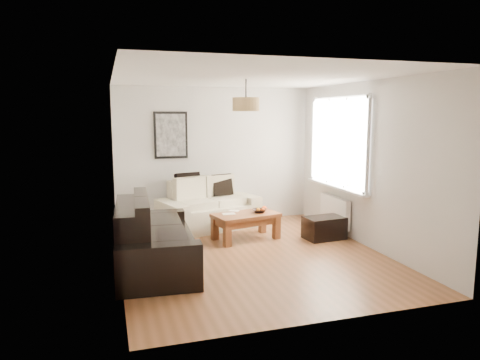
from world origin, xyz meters
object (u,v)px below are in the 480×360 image
object	(u,v)px
loveseat_cream	(209,204)
sofa_leather	(155,235)
ottoman	(324,228)
coffee_table	(246,226)

from	to	relation	value
loveseat_cream	sofa_leather	xyz separation A→B (m)	(-1.19, -1.87, 0.01)
loveseat_cream	ottoman	xyz separation A→B (m)	(1.69, -1.30, -0.25)
coffee_table	ottoman	size ratio (longest dim) A/B	1.64
loveseat_cream	sofa_leather	bearing A→B (deg)	-139.46
sofa_leather	ottoman	world-z (taller)	sofa_leather
sofa_leather	ottoman	bearing A→B (deg)	-75.57
loveseat_cream	coffee_table	xyz separation A→B (m)	(0.41, -0.94, -0.22)
loveseat_cream	ottoman	size ratio (longest dim) A/B	2.68
sofa_leather	coffee_table	bearing A→B (deg)	-56.59
loveseat_cream	coffee_table	world-z (taller)	loveseat_cream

